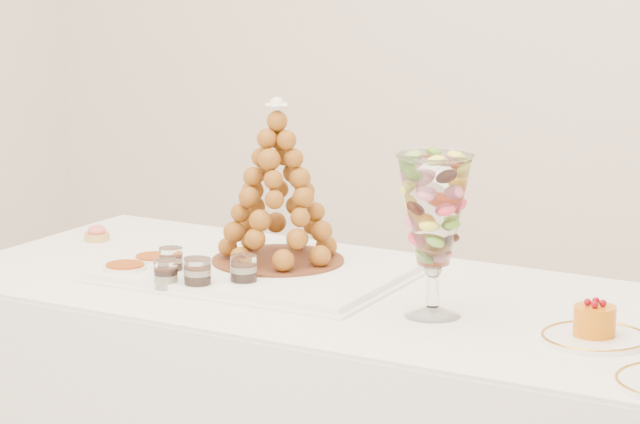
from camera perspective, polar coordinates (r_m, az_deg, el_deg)
The scene contains 13 objects.
lace_tray at distance 3.40m, azimuth -2.27°, elevation -2.19°, with size 0.64×0.48×0.02m, color white.
macaron_vase at distance 3.03m, azimuth 4.32°, elevation -0.00°, with size 0.15×0.15×0.33m.
cake_plate at distance 2.95m, azimuth 10.31°, elevation -4.70°, with size 0.21×0.21×0.01m, color white.
pink_tart at distance 3.77m, azimuth -8.40°, elevation -0.82°, with size 0.06×0.06×0.04m.
verrine_a at distance 3.37m, azimuth -5.63°, elevation -1.94°, with size 0.05×0.05×0.07m, color white.
verrine_b at distance 3.29m, azimuth -4.72°, elevation -2.29°, with size 0.05×0.05×0.07m, color white.
verrine_c at distance 3.26m, azimuth -2.89°, elevation -2.31°, with size 0.06×0.06×0.08m, color white.
verrine_d at distance 3.27m, azimuth -5.82°, elevation -2.40°, with size 0.05×0.05×0.07m, color white.
verrine_e at distance 3.24m, azimuth -4.63°, elevation -2.43°, with size 0.06×0.06×0.08m, color white.
ramekin_back at distance 3.47m, azimuth -6.26°, elevation -1.93°, with size 0.09×0.09×0.03m, color white.
ramekin_front at distance 3.39m, azimuth -7.34°, elevation -2.26°, with size 0.10×0.10×0.03m, color white.
croquembouche at distance 3.39m, azimuth -1.61°, elevation 1.11°, with size 0.30×0.30×0.37m.
mousse_cake at distance 2.95m, azimuth 10.30°, elevation -4.03°, with size 0.08×0.08×0.07m.
Camera 1 is at (1.63, -2.32, 1.59)m, focal length 85.00 mm.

